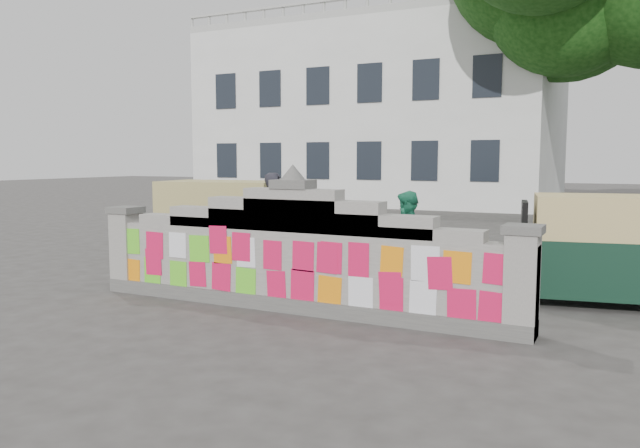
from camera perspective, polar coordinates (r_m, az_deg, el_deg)
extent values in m
plane|color=#383533|center=(8.70, -2.44, -7.88)|extent=(100.00, 100.00, 0.00)
cube|color=#4C4C49|center=(8.67, -2.44, -7.23)|extent=(6.40, 0.42, 0.20)
cube|color=gray|center=(8.57, -2.46, -3.98)|extent=(6.40, 0.32, 1.00)
cube|color=gray|center=(8.49, -2.48, -0.19)|extent=(5.20, 0.32, 0.14)
cube|color=gray|center=(8.48, -2.48, 0.28)|extent=(4.00, 0.32, 0.28)
cube|color=gray|center=(8.48, -2.48, 0.82)|extent=(2.60, 0.32, 0.44)
cube|color=gray|center=(8.47, -2.48, 1.29)|extent=(1.40, 0.32, 0.58)
cube|color=#4C4C49|center=(8.45, -2.49, 3.66)|extent=(0.55, 0.36, 0.12)
cone|color=#4C4C49|center=(8.44, -2.50, 4.74)|extent=(0.36, 0.36, 0.22)
cube|color=gray|center=(10.36, -17.24, -2.40)|extent=(0.36, 0.40, 1.24)
cube|color=#4C4C49|center=(10.29, -17.35, 1.24)|extent=(0.44, 0.44, 0.10)
cube|color=gray|center=(7.60, 17.96, -5.41)|extent=(0.36, 0.40, 1.24)
cube|color=#4C4C49|center=(7.50, 18.13, -0.46)|extent=(0.44, 0.44, 0.10)
cube|color=silver|center=(31.46, 5.97, 9.46)|extent=(16.00, 10.00, 8.00)
imported|color=black|center=(10.80, -4.05, -2.61)|extent=(1.86, 0.85, 0.94)
imported|color=black|center=(10.75, -4.06, -0.88)|extent=(0.45, 0.63, 1.60)
imported|color=#268C63|center=(10.27, 7.92, -1.35)|extent=(0.87, 0.95, 1.56)
cube|color=black|center=(12.47, -8.80, -0.98)|extent=(2.71, 1.72, 0.85)
cube|color=tan|center=(12.40, -8.85, 2.43)|extent=(2.50, 1.64, 0.64)
cube|color=black|center=(11.92, -3.12, -1.24)|extent=(0.63, 0.81, 0.74)
cube|color=black|center=(11.86, -3.14, 1.82)|extent=(0.19, 0.75, 0.64)
cylinder|color=black|center=(11.92, -2.64, -2.78)|extent=(0.54, 0.20, 0.53)
cylinder|color=black|center=(12.49, -13.91, -2.55)|extent=(0.54, 0.20, 0.53)
cylinder|color=black|center=(13.48, -11.24, -1.87)|extent=(0.54, 0.20, 0.53)
cube|color=black|center=(9.89, 25.36, -3.49)|extent=(2.60, 1.70, 0.81)
cube|color=tan|center=(9.81, 25.55, 0.58)|extent=(2.40, 1.62, 0.60)
cube|color=black|center=(9.78, 18.05, -3.30)|extent=(0.62, 0.78, 0.70)
cube|color=black|center=(9.70, 18.17, 0.22)|extent=(0.20, 0.71, 0.60)
cylinder|color=black|center=(9.83, 17.40, -5.03)|extent=(0.52, 0.21, 0.50)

